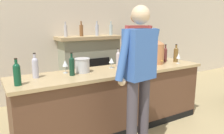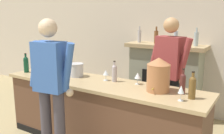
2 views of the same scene
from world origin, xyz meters
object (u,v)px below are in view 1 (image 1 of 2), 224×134
wine_bottle_rose_blush (35,67)px  wine_glass_mid_counter (178,56)px  person_customer (139,77)px  wine_bottle_chardonnay_pale (165,54)px  person_bartender (136,55)px  wine_bottle_burgundy_dark (176,54)px  wine_glass_near_bucket (134,57)px  copper_dispenser (156,51)px  wine_bottle_cabernet_heavy (72,65)px  fireplace_stone (90,65)px  wine_bottle_port_short (17,73)px  wine_bottle_merlot_tall (118,59)px  wine_glass_front_left (65,64)px  wine_glass_back_row (111,61)px  ice_bucket_steel (82,65)px

wine_bottle_rose_blush → wine_glass_mid_counter: 2.32m
person_customer → wine_bottle_chardonnay_pale: size_ratio=5.90×
person_bartender → wine_bottle_burgundy_dark: 0.73m
person_customer → wine_glass_near_bucket: size_ratio=11.31×
person_bartender → copper_dispenser: (0.04, -0.50, 0.13)m
wine_bottle_chardonnay_pale → wine_bottle_cabernet_heavy: 1.81m
fireplace_stone → wine_bottle_cabernet_heavy: fireplace_stone is taller
wine_bottle_port_short → wine_glass_mid_counter: (2.56, -0.01, -0.02)m
wine_bottle_cabernet_heavy → wine_bottle_port_short: bearing=-169.8°
wine_bottle_merlot_tall → wine_glass_front_left: size_ratio=1.62×
person_customer → wine_glass_near_bucket: bearing=56.4°
wine_glass_back_row → wine_bottle_cabernet_heavy: bearing=-168.9°
person_customer → copper_dispenser: person_customer is taller
person_customer → ice_bucket_steel: person_customer is taller
wine_bottle_rose_blush → copper_dispenser: bearing=-1.9°
ice_bucket_steel → wine_bottle_burgundy_dark: wine_bottle_burgundy_dark is taller
copper_dispenser → wine_glass_front_left: 1.56m
wine_glass_mid_counter → wine_glass_front_left: (-1.89, 0.32, 0.01)m
person_bartender → wine_bottle_port_short: size_ratio=5.82×
wine_bottle_burgundy_dark → wine_bottle_port_short: bearing=-177.4°
wine_bottle_burgundy_dark → wine_bottle_port_short: 2.64m
ice_bucket_steel → wine_glass_front_left: ice_bucket_steel is taller
wine_glass_front_left → wine_glass_near_bucket: bearing=1.0°
wine_bottle_burgundy_dark → wine_glass_mid_counter: size_ratio=1.80×
fireplace_stone → wine_bottle_chardonnay_pale: fireplace_stone is taller
copper_dispenser → wine_bottle_merlot_tall: (-0.69, 0.10, -0.08)m
wine_bottle_port_short → wine_glass_near_bucket: bearing=9.9°
wine_bottle_cabernet_heavy → wine_glass_back_row: size_ratio=1.97×
fireplace_stone → wine_glass_front_left: 1.83m
fireplace_stone → wine_glass_near_bucket: size_ratio=10.26×
person_bartender → wine_bottle_merlot_tall: (-0.65, -0.40, 0.05)m
fireplace_stone → wine_bottle_rose_blush: (-1.47, -1.50, 0.40)m
wine_bottle_merlot_tall → wine_bottle_rose_blush: 1.27m
wine_glass_front_left → wine_glass_back_row: bearing=-3.5°
wine_bottle_chardonnay_pale → copper_dispenser: bearing=-167.9°
wine_bottle_burgundy_dark → wine_glass_front_left: (-1.98, 0.18, -0.01)m
wine_bottle_merlot_tall → wine_bottle_cabernet_heavy: wine_bottle_cabernet_heavy is taller
wine_bottle_port_short → wine_glass_back_row: 1.41m
person_bartender → wine_glass_back_row: (-0.78, -0.41, 0.03)m
person_customer → wine_bottle_port_short: bearing=152.6°
wine_bottle_merlot_tall → wine_glass_near_bucket: size_ratio=1.84×
wine_bottle_chardonnay_pale → wine_bottle_burgundy_dark: size_ratio=0.98×
wine_bottle_cabernet_heavy → wine_glass_back_row: bearing=11.1°
wine_glass_mid_counter → wine_glass_near_bucket: 0.77m
fireplace_stone → wine_bottle_burgundy_dark: 1.90m
ice_bucket_steel → fireplace_stone: bearing=61.2°
wine_bottle_merlot_tall → wine_glass_near_bucket: bearing=8.2°
wine_bottle_port_short → wine_glass_front_left: 0.73m
person_bartender → copper_dispenser: size_ratio=4.33×
wine_bottle_cabernet_heavy → wine_bottle_port_short: wine_bottle_port_short is taller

